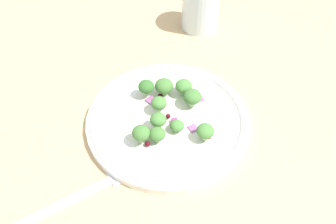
{
  "coord_description": "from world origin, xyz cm",
  "views": [
    {
      "loc": [
        29.13,
        -18.89,
        46.03
      ],
      "look_at": [
        -2.74,
        2.28,
        2.7
      ],
      "focal_mm": 42.26,
      "sensor_mm": 36.0,
      "label": 1
    }
  ],
  "objects": [
    {
      "name": "broccoli_floret_2",
      "position": [
        -8.31,
        1.99,
        3.42
      ],
      "size": [
        2.48,
        2.48,
        2.51
      ],
      "color": "#8EB77A",
      "rests_on": "plate"
    },
    {
      "name": "broccoli_floret_0",
      "position": [
        -4.52,
        1.83,
        3.21
      ],
      "size": [
        2.36,
        2.36,
        2.39
      ],
      "color": "#ADD18E",
      "rests_on": "plate"
    },
    {
      "name": "broccoli_floret_7",
      "position": [
        -7.28,
        4.55,
        2.99
      ],
      "size": [
        2.83,
        2.83,
        2.87
      ],
      "color": "#8EB77A",
      "rests_on": "plate"
    },
    {
      "name": "onion_bit_2",
      "position": [
        -3.03,
        8.46,
        1.46
      ],
      "size": [
        0.94,
        1.14,
        0.36
      ],
      "primitive_type": "cube",
      "rotation": [
        0.0,
        0.0,
        3.08
      ],
      "color": "#A35B93",
      "rests_on": "plate"
    },
    {
      "name": "broccoli_floret_6",
      "position": [
        -0.49,
        -1.33,
        2.86
      ],
      "size": [
        2.32,
        2.32,
        2.35
      ],
      "color": "#9EC684",
      "rests_on": "plate"
    },
    {
      "name": "cranberry_0",
      "position": [
        -6.96,
        3.62,
        1.63
      ],
      "size": [
        0.8,
        0.8,
        0.8
      ],
      "primitive_type": "sphere",
      "color": "#4C0A14",
      "rests_on": "plate"
    },
    {
      "name": "broccoli_floret_1",
      "position": [
        0.39,
        2.02,
        2.43
      ],
      "size": [
        2.01,
        2.01,
        2.03
      ],
      "color": "#9EC684",
      "rests_on": "plate"
    },
    {
      "name": "onion_bit_0",
      "position": [
        1.02,
        4.15,
        1.45
      ],
      "size": [
        1.35,
        1.26,
        0.32
      ],
      "primitive_type": "cube",
      "rotation": [
        0.0,
        0.0,
        1.53
      ],
      "color": "#A35B93",
      "rests_on": "plate"
    },
    {
      "name": "plate",
      "position": [
        -2.74,
        2.28,
        0.86
      ],
      "size": [
        24.45,
        24.45,
        1.7
      ],
      "color": "white",
      "rests_on": "ground_plane"
    },
    {
      "name": "cranberry_1",
      "position": [
        -2.65,
        2.25,
        1.89
      ],
      "size": [
        0.73,
        0.73,
        0.73
      ],
      "primitive_type": "sphere",
      "color": "#4C0A14",
      "rests_on": "plate"
    },
    {
      "name": "broccoli_floret_4",
      "position": [
        3.39,
        4.44,
        3.06
      ],
      "size": [
        2.51,
        2.51,
        2.55
      ],
      "color": "#9EC684",
      "rests_on": "plate"
    },
    {
      "name": "cranberry_3",
      "position": [
        3.55,
        5.07,
        1.63
      ],
      "size": [
        0.82,
        0.82,
        0.82
      ],
      "primitive_type": "sphere",
      "color": "maroon",
      "rests_on": "plate"
    },
    {
      "name": "broccoli_floret_8",
      "position": [
        -5.42,
        6.94,
        3.19
      ],
      "size": [
        2.58,
        2.58,
        2.62
      ],
      "color": "#8EB77A",
      "rests_on": "plate"
    },
    {
      "name": "water_glass",
      "position": [
        -19.87,
        20.83,
        4.29
      ],
      "size": [
        6.89,
        6.89,
        8.58
      ],
      "primitive_type": "cylinder",
      "color": "silver",
      "rests_on": "ground_plane"
    },
    {
      "name": "cranberry_2",
      "position": [
        -0.47,
        -2.96,
        1.85
      ],
      "size": [
        0.79,
        0.79,
        0.79
      ],
      "primitive_type": "sphere",
      "color": "#4C0A14",
      "rests_on": "plate"
    },
    {
      "name": "broccoli_floret_9",
      "position": [
        -1.06,
        -3.29,
        3.36
      ],
      "size": [
        2.52,
        2.52,
        2.56
      ],
      "color": "#9EC684",
      "rests_on": "plate"
    },
    {
      "name": "onion_bit_3",
      "position": [
        -1.32,
        2.5,
        1.87
      ],
      "size": [
        1.2,
        1.18,
        0.55
      ],
      "primitive_type": "cube",
      "rotation": [
        0.0,
        0.0,
        2.73
      ],
      "color": "#843D75",
      "rests_on": "plate"
    },
    {
      "name": "fork",
      "position": [
        1.1,
        -14.25,
        0.25
      ],
      "size": [
        2.53,
        18.65,
        0.5
      ],
      "color": "silver",
      "rests_on": "ground_plane"
    },
    {
      "name": "onion_bit_1",
      "position": [
        -7.04,
        1.99,
        1.5
      ],
      "size": [
        1.59,
        1.59,
        0.54
      ],
      "primitive_type": "cube",
      "rotation": [
        0.0,
        0.0,
        0.22
      ],
      "color": "#A35B93",
      "rests_on": "plate"
    },
    {
      "name": "ground_plane",
      "position": [
        0.0,
        0.0,
        -1.0
      ],
      "size": [
        180.0,
        180.0,
        2.0
      ],
      "primitive_type": "cube",
      "color": "tan"
    },
    {
      "name": "dressing_pool",
      "position": [
        -2.74,
        2.28,
        1.3
      ],
      "size": [
        14.18,
        14.18,
        0.2
      ],
      "primitive_type": "cylinder",
      "color": "white",
      "rests_on": "plate"
    },
    {
      "name": "broccoli_floret_3",
      "position": [
        -2.8,
        6.68,
        3.28
      ],
      "size": [
        2.77,
        2.77,
        2.81
      ],
      "color": "#ADD18E",
      "rests_on": "plate"
    },
    {
      "name": "broccoli_floret_5",
      "position": [
        -1.84,
        0.46,
        3.29
      ],
      "size": [
        2.36,
        2.36,
        2.39
      ],
      "color": "#8EB77A",
      "rests_on": "plate"
    }
  ]
}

